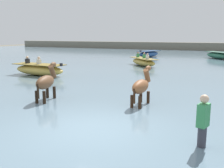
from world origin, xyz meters
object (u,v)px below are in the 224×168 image
(boat_mid_outer, at_px, (149,54))
(person_spectator_far, at_px, (203,127))
(horse_trailing_bay, at_px, (46,83))
(boat_distant_east, at_px, (39,70))
(boat_distant_west, at_px, (219,55))
(horse_lead_chestnut, at_px, (141,87))
(boat_near_starboard, at_px, (143,62))

(boat_mid_outer, height_order, person_spectator_far, person_spectator_far)
(horse_trailing_bay, xyz_separation_m, person_spectator_far, (6.06, -2.01, -0.22))
(boat_distant_east, height_order, boat_distant_west, boat_distant_east)
(horse_lead_chestnut, height_order, boat_mid_outer, horse_lead_chestnut)
(horse_lead_chestnut, bearing_deg, boat_mid_outer, 106.03)
(horse_trailing_bay, xyz_separation_m, boat_distant_east, (-4.66, 5.07, -0.33))
(person_spectator_far, bearing_deg, boat_distant_east, 146.60)
(horse_trailing_bay, distance_m, boat_distant_west, 23.50)
(person_spectator_far, bearing_deg, horse_lead_chestnut, 130.01)
(boat_distant_east, distance_m, person_spectator_far, 12.85)
(horse_trailing_bay, height_order, boat_distant_east, horse_trailing_bay)
(horse_lead_chestnut, distance_m, horse_trailing_bay, 3.73)
(boat_mid_outer, bearing_deg, person_spectator_far, -70.47)
(boat_near_starboard, height_order, person_spectator_far, person_spectator_far)
(boat_distant_west, bearing_deg, horse_trailing_bay, -103.06)
(horse_trailing_bay, distance_m, boat_distant_east, 6.89)
(boat_near_starboard, relative_size, person_spectator_far, 2.07)
(horse_lead_chestnut, xyz_separation_m, horse_trailing_bay, (-3.62, -0.90, 0.04))
(boat_distant_west, relative_size, person_spectator_far, 2.29)
(boat_near_starboard, height_order, boat_distant_west, boat_near_starboard)
(boat_mid_outer, bearing_deg, horse_lead_chestnut, -73.97)
(horse_trailing_bay, distance_m, person_spectator_far, 6.39)
(boat_distant_east, relative_size, person_spectator_far, 2.28)
(horse_lead_chestnut, bearing_deg, boat_distant_east, 153.31)
(horse_lead_chestnut, distance_m, boat_mid_outer, 21.74)
(boat_near_starboard, distance_m, boat_distant_west, 11.31)
(boat_near_starboard, bearing_deg, boat_distant_east, -119.20)
(boat_distant_east, distance_m, boat_distant_west, 20.42)
(boat_mid_outer, bearing_deg, boat_distant_west, 8.07)
(person_spectator_far, bearing_deg, horse_trailing_bay, 161.70)
(boat_distant_west, distance_m, person_spectator_far, 24.90)
(boat_distant_west, bearing_deg, boat_distant_east, -119.23)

